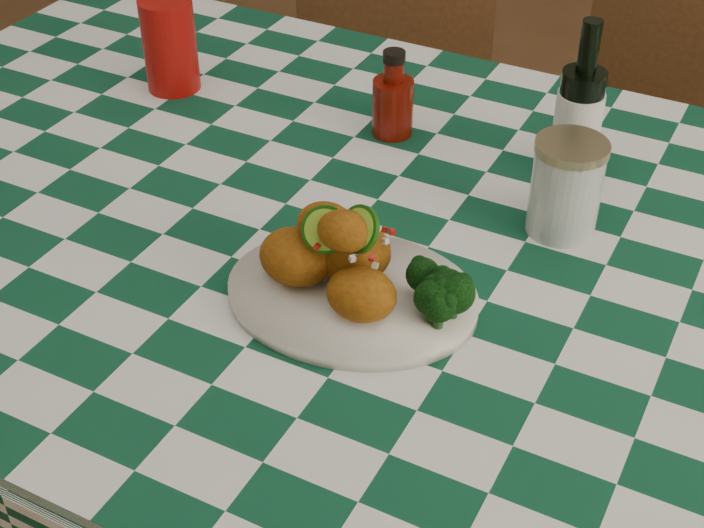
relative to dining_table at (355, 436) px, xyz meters
The scene contains 10 objects.
dining_table is the anchor object (origin of this frame).
plate 0.43m from the dining_table, 63.95° to the right, with size 0.29×0.23×0.02m, color silver, non-canonical shape.
fried_chicken_pile 0.49m from the dining_table, 65.40° to the right, with size 0.17×0.12×0.11m, color #8E530D, non-canonical shape.
broccoli_side 0.48m from the dining_table, 38.10° to the right, with size 0.07×0.07×0.06m, color black, non-canonical shape.
red_tumbler 0.66m from the dining_table, 154.58° to the left, with size 0.08×0.08×0.14m, color #9B0B08.
ketchup_bottle 0.52m from the dining_table, 104.30° to the left, with size 0.06×0.06×0.13m, color #600D04, non-canonical shape.
mason_jar 0.52m from the dining_table, 25.39° to the left, with size 0.09×0.09×0.13m, color #B2BCBA, non-canonical shape.
beer_bottle 0.60m from the dining_table, 50.63° to the left, with size 0.06×0.06×0.22m, color black, non-canonical shape.
wooden_chair_left 0.76m from the dining_table, 112.67° to the left, with size 0.42×0.44×0.91m, color #472814, non-canonical shape.
wooden_chair_right 0.77m from the dining_table, 73.21° to the left, with size 0.38×0.40×0.84m, color #472814, non-canonical shape.
Camera 1 is at (0.47, -0.91, 1.51)m, focal length 50.00 mm.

